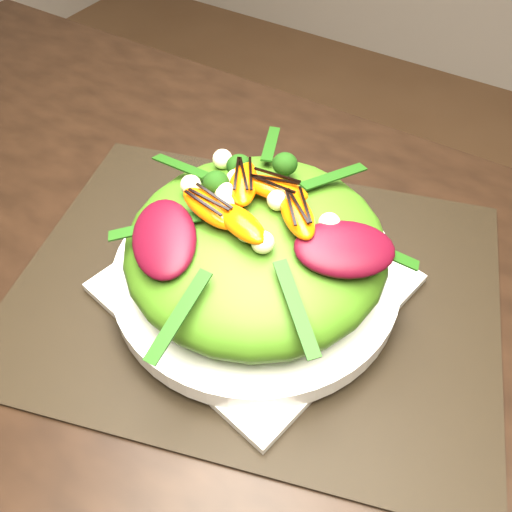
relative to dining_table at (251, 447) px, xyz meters
The scene contains 10 objects.
dining_table is the anchor object (origin of this frame).
placemat 0.15m from the dining_table, 120.29° to the left, with size 0.46×0.35×0.00m, color black.
plate_base 0.15m from the dining_table, 120.29° to the left, with size 0.24×0.24×0.01m, color silver.
salad_bowl 0.16m from the dining_table, 120.29° to the left, with size 0.27×0.27×0.02m, color silver.
lettuce_mound 0.17m from the dining_table, 120.29° to the left, with size 0.24×0.24×0.08m, color #406C14.
radicchio_leaf 0.18m from the dining_table, 88.17° to the left, with size 0.08×0.05×0.02m, color #3E0612.
orange_segment 0.21m from the dining_table, 116.86° to the left, with size 0.06×0.02×0.02m, color #FF5304.
broccoli_floret 0.25m from the dining_table, 130.82° to the left, with size 0.03×0.03×0.03m, color black.
macadamia_nut 0.17m from the dining_table, 110.72° to the left, with size 0.02×0.02×0.02m, color #FFECB3.
balsamic_drizzle 0.22m from the dining_table, 116.86° to the left, with size 0.04×0.00×0.00m, color black.
Camera 1 is at (0.10, -0.15, 1.17)m, focal length 38.00 mm.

